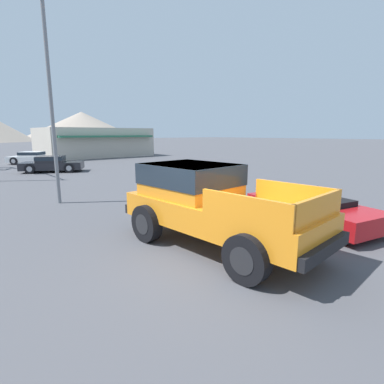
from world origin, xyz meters
TOP-DOWN VIEW (x-y plane):
  - ground_plane at (0.00, 0.00)m, footprint 320.00×320.00m
  - orange_pickup_truck at (0.41, 0.70)m, footprint 2.58×5.35m
  - red_convertible_car at (3.89, -0.25)m, footprint 2.64×4.31m
  - parked_car_white at (2.30, 25.64)m, footprint 4.31×4.04m
  - parked_car_silver at (12.60, 29.42)m, footprint 4.54×3.32m
  - parked_car_dark at (1.86, 18.44)m, footprint 4.48×3.60m
  - street_lamp_post at (-0.99, 7.77)m, footprint 0.90×0.24m
  - storefront_building at (10.47, 30.97)m, footprint 12.09×8.27m

SIDE VIEW (x-z plane):
  - ground_plane at x=0.00m, z-range 0.00..0.00m
  - red_convertible_car at x=3.89m, z-range -0.09..0.97m
  - parked_car_white at x=2.30m, z-range 0.02..1.14m
  - parked_car_silver at x=12.60m, z-range 0.02..1.14m
  - parked_car_dark at x=1.86m, z-range 0.02..1.16m
  - orange_pickup_truck at x=0.41m, z-range 0.15..2.11m
  - storefront_building at x=10.47m, z-range 0.00..3.37m
  - street_lamp_post at x=-0.99m, z-range 0.78..8.68m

